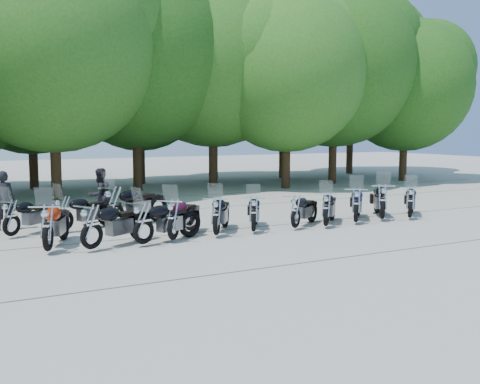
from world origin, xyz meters
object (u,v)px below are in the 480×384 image
motorcycle_5 (254,213)px  rider_0 (3,201)px  motorcycle_4 (217,215)px  motorcycle_7 (326,208)px  motorcycle_6 (296,210)px  motorcycle_10 (410,201)px  motorcycle_1 (91,225)px  motorcycle_13 (114,205)px  rider_1 (100,196)px  motorcycle_9 (382,200)px  motorcycle_12 (64,212)px  motorcycle_0 (48,226)px  motorcycle_8 (356,204)px  motorcycle_11 (11,217)px  motorcycle_3 (173,218)px  motorcycle_2 (143,222)px

motorcycle_5 → rider_0: size_ratio=1.21×
motorcycle_4 → motorcycle_7: 3.53m
motorcycle_6 → motorcycle_10: motorcycle_10 is taller
motorcycle_1 → motorcycle_13: 3.09m
rider_0 → rider_1: size_ratio=1.01×
motorcycle_6 → motorcycle_9: 3.35m
motorcycle_7 → motorcycle_12: (-7.09, 2.83, -0.01)m
motorcycle_1 → rider_0: size_ratio=1.31×
motorcycle_0 → motorcycle_5: bearing=-157.5°
motorcycle_4 → motorcycle_5: (1.17, 0.03, -0.03)m
motorcycle_8 → rider_0: size_ratio=1.31×
motorcycle_4 → motorcycle_11: size_ratio=1.06×
motorcycle_10 → motorcycle_9: bearing=34.2°
motorcycle_1 → motorcycle_4: (3.44, 0.23, -0.02)m
motorcycle_8 → rider_1: rider_1 is taller
motorcycle_10 → motorcycle_12: (-10.49, 2.81, -0.02)m
motorcycle_5 → rider_1: 5.17m
motorcycle_9 → motorcycle_10: 1.04m
motorcycle_3 → rider_0: (-3.74, 3.97, 0.23)m
motorcycle_2 → motorcycle_9: size_ratio=0.94×
rider_1 → motorcycle_13: bearing=71.4°
motorcycle_0 → motorcycle_9: motorcycle_9 is taller
rider_1 → motorcycle_4: bearing=97.3°
motorcycle_11 → motorcycle_13: size_ratio=0.83×
motorcycle_0 → motorcycle_6: 6.98m
motorcycle_12 → motorcycle_8: bearing=-131.9°
motorcycle_3 → motorcycle_5: size_ratio=1.07×
motorcycle_0 → motorcycle_7: (7.94, -0.24, -0.06)m
motorcycle_6 → motorcycle_10: (4.36, -0.18, 0.04)m
motorcycle_9 → motorcycle_13: 8.43m
motorcycle_1 → rider_0: (-1.59, 4.13, 0.23)m
motorcycle_8 → motorcycle_10: motorcycle_8 is taller
motorcycle_6 → motorcycle_12: 6.67m
motorcycle_4 → rider_0: size_ratio=1.27×
motorcycle_11 → rider_0: size_ratio=1.20×
motorcycle_8 → motorcycle_10: (2.15, -0.12, -0.03)m
motorcycle_13 → motorcycle_7: bearing=-144.0°
motorcycle_9 → motorcycle_6: bearing=37.0°
motorcycle_6 → motorcycle_11: (-7.53, 2.52, 0.02)m
motorcycle_9 → rider_1: rider_1 is taller
motorcycle_2 → rider_0: bearing=13.5°
motorcycle_7 → motorcycle_9: 2.40m
motorcycle_9 → motorcycle_0: bearing=36.4°
motorcycle_11 → motorcycle_13: (2.85, 0.06, 0.12)m
motorcycle_2 → motorcycle_12: size_ratio=1.06×
motorcycle_2 → rider_1: (-0.06, 4.15, 0.23)m
motorcycle_0 → motorcycle_1: (0.97, -0.25, -0.02)m
motorcycle_2 → rider_0: (-2.88, 4.13, 0.24)m
motorcycle_11 → motorcycle_6: bearing=-147.7°
motorcycle_2 → motorcycle_4: (2.15, 0.23, -0.00)m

